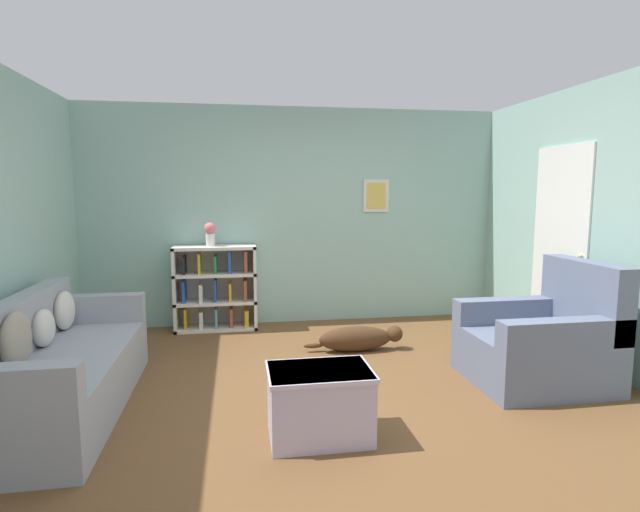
{
  "coord_description": "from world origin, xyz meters",
  "views": [
    {
      "loc": [
        -0.7,
        -3.81,
        1.61
      ],
      "look_at": [
        0.0,
        0.4,
        1.05
      ],
      "focal_mm": 28.0,
      "sensor_mm": 36.0,
      "label": 1
    }
  ],
  "objects_px": {
    "bookshelf": "(216,288)",
    "coffee_table": "(320,401)",
    "couch": "(55,370)",
    "recliner_chair": "(543,342)",
    "vase": "(210,233)",
    "dog": "(359,338)"
  },
  "relations": [
    {
      "from": "dog",
      "to": "bookshelf",
      "type": "bearing_deg",
      "value": 143.06
    },
    {
      "from": "coffee_table",
      "to": "vase",
      "type": "xyz_separation_m",
      "value": [
        -0.81,
        2.76,
        0.89
      ]
    },
    {
      "from": "recliner_chair",
      "to": "vase",
      "type": "distance_m",
      "value": 3.62
    },
    {
      "from": "recliner_chair",
      "to": "coffee_table",
      "type": "height_order",
      "value": "recliner_chair"
    },
    {
      "from": "couch",
      "to": "recliner_chair",
      "type": "distance_m",
      "value": 3.85
    },
    {
      "from": "coffee_table",
      "to": "dog",
      "type": "relative_size",
      "value": 0.66
    },
    {
      "from": "recliner_chair",
      "to": "couch",
      "type": "bearing_deg",
      "value": 179.48
    },
    {
      "from": "couch",
      "to": "vase",
      "type": "relative_size",
      "value": 7.57
    },
    {
      "from": "dog",
      "to": "vase",
      "type": "distance_m",
      "value": 2.09
    },
    {
      "from": "bookshelf",
      "to": "couch",
      "type": "bearing_deg",
      "value": -117.05
    },
    {
      "from": "vase",
      "to": "bookshelf",
      "type": "bearing_deg",
      "value": 21.61
    },
    {
      "from": "recliner_chair",
      "to": "bookshelf",
      "type": "bearing_deg",
      "value": 142.53
    },
    {
      "from": "bookshelf",
      "to": "coffee_table",
      "type": "xyz_separation_m",
      "value": [
        0.76,
        -2.78,
        -0.23
      ]
    },
    {
      "from": "couch",
      "to": "dog",
      "type": "distance_m",
      "value": 2.71
    },
    {
      "from": "coffee_table",
      "to": "couch",
      "type": "bearing_deg",
      "value": 159.45
    },
    {
      "from": "dog",
      "to": "vase",
      "type": "relative_size",
      "value": 3.77
    },
    {
      "from": "couch",
      "to": "vase",
      "type": "height_order",
      "value": "vase"
    },
    {
      "from": "bookshelf",
      "to": "coffee_table",
      "type": "relative_size",
      "value": 1.45
    },
    {
      "from": "bookshelf",
      "to": "coffee_table",
      "type": "distance_m",
      "value": 2.89
    },
    {
      "from": "couch",
      "to": "coffee_table",
      "type": "distance_m",
      "value": 1.96
    },
    {
      "from": "couch",
      "to": "vase",
      "type": "xyz_separation_m",
      "value": [
        1.02,
        2.07,
        0.81
      ]
    },
    {
      "from": "couch",
      "to": "vase",
      "type": "distance_m",
      "value": 2.45
    }
  ]
}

